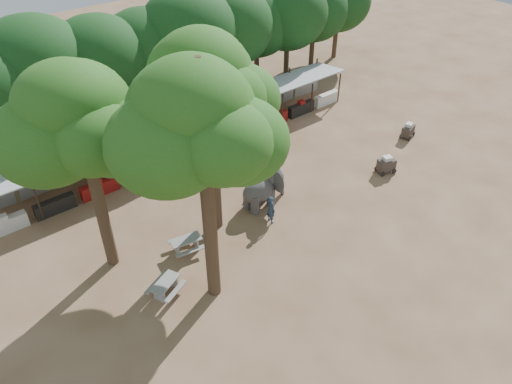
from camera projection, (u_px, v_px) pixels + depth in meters
ground at (330, 260)px, 26.32m from camera, size 100.00×100.00×0.00m
vendor_stalls at (187, 136)px, 34.26m from camera, size 28.00×2.99×2.80m
yard_tree_left at (76, 123)px, 21.34m from camera, size 7.10×6.90×11.02m
yard_tree_center at (197, 126)px, 19.10m from camera, size 7.10×6.90×12.04m
yard_tree_back at (205, 86)px, 23.50m from camera, size 7.10×6.90×11.36m
backdrop_trees at (143, 53)px, 34.89m from camera, size 46.46×5.95×8.33m
elephant at (264, 187)px, 29.43m from camera, size 3.14×2.43×2.42m
handler at (271, 209)px, 28.28m from camera, size 0.48×0.67×1.78m
picnic_table_near at (166, 286)px, 24.15m from camera, size 2.02×1.94×0.79m
picnic_table_far at (186, 243)px, 26.55m from camera, size 1.87×1.74×0.82m
cart_front at (386, 164)px, 32.49m from camera, size 1.39×1.11×1.19m
cart_back at (408, 130)px, 36.12m from camera, size 1.31×1.03×1.12m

